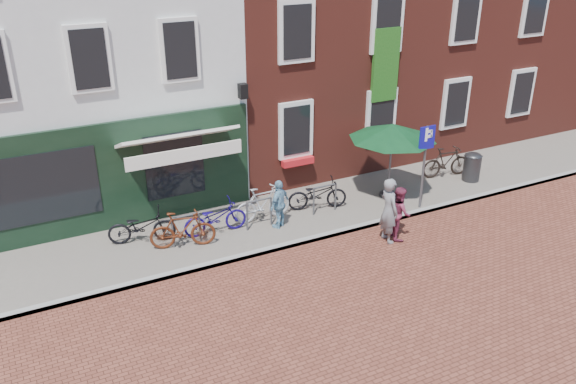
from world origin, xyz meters
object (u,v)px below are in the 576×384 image
parking_sign (425,152)px  woman (389,210)px  bicycle_2 (215,218)px  bicycle_3 (263,203)px  bicycle_1 (183,230)px  bicycle_0 (142,226)px  litter_bin (472,165)px  bicycle_4 (317,194)px  boy (399,212)px  bicycle_5 (446,162)px  cafe_person (279,204)px  parasol (393,129)px

parking_sign → woman: 2.31m
bicycle_2 → bicycle_3: size_ratio=1.03×
woman → bicycle_1: (-4.85, 1.89, -0.28)m
bicycle_0 → litter_bin: bearing=-79.2°
bicycle_0 → bicycle_4: same height
bicycle_1 → boy: bearing=-94.5°
bicycle_5 → bicycle_0: bearing=98.7°
bicycle_4 → parking_sign: bearing=-99.4°
boy → cafe_person: (-2.59, 1.73, 0.06)m
bicycle_2 → bicycle_3: 1.41m
bicycle_3 → bicycle_4: size_ratio=0.97×
bicycle_4 → bicycle_5: size_ratio=1.03×
litter_bin → bicycle_0: bearing=175.7°
parasol → bicycle_0: (-7.20, 0.54, -1.65)m
litter_bin → boy: size_ratio=0.69×
cafe_person → bicycle_4: cafe_person is taller
parking_sign → litter_bin: bearing=17.5°
woman → cafe_person: woman is taller
cafe_person → bicycle_4: (1.43, 0.50, -0.23)m
woman → bicycle_4: 2.43m
parasol → bicycle_1: 6.56m
litter_bin → bicycle_0: size_ratio=0.58×
bicycle_2 → woman: bearing=-117.7°
bicycle_1 → bicycle_3: same height
parking_sign → bicycle_3: bearing=163.0°
litter_bin → bicycle_5: (-0.52, 0.60, -0.01)m
bicycle_5 → boy: bearing=133.2°
parking_sign → woman: bearing=-151.5°
bicycle_0 → bicycle_5: (9.68, -0.16, 0.05)m
boy → bicycle_0: bearing=85.8°
parking_sign → woman: (-1.86, -1.01, -0.90)m
woman → bicycle_3: woman is taller
boy → bicycle_0: 6.58m
bicycle_1 → litter_bin: bearing=-75.2°
litter_bin → parking_sign: bearing=-162.5°
bicycle_3 → bicycle_5: bearing=-89.9°
bicycle_1 → bicycle_4: bearing=-69.5°
bicycle_0 → cafe_person: bearing=-88.5°
woman → bicycle_5: 4.69m
bicycle_1 → bicycle_5: size_ratio=1.00×
litter_bin → bicycle_4: litter_bin is taller
parasol → bicycle_0: bearing=175.7°
boy → bicycle_5: 4.36m
woman → bicycle_3: size_ratio=1.07×
bicycle_2 → bicycle_5: size_ratio=1.03×
woman → cafe_person: size_ratio=1.30×
parking_sign → boy: (-1.50, -0.97, -1.07)m
woman → boy: size_ratio=1.23×
bicycle_2 → bicycle_4: (3.08, 0.06, 0.00)m
parking_sign → bicycle_3: (-4.32, 1.32, -1.19)m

